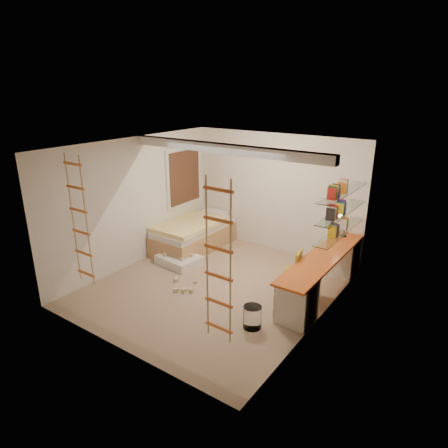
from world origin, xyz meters
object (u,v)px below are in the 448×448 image
Objects in this scene: swivel_chair at (297,281)px; bed at (194,234)px; play_platform at (179,257)px; desk at (322,274)px.

bed is at bearing 166.08° from swivel_chair.
bed reaches higher than play_platform.
desk is 2.99m from play_platform.
desk is 3.13× the size of play_platform.
swivel_chair is at bearing -132.17° from desk.
play_platform is at bearing -171.11° from desk.
desk is 0.48m from swivel_chair.
desk is 3.22m from bed.
bed is at bearing 107.10° from play_platform.
desk is at bearing 47.83° from swivel_chair.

